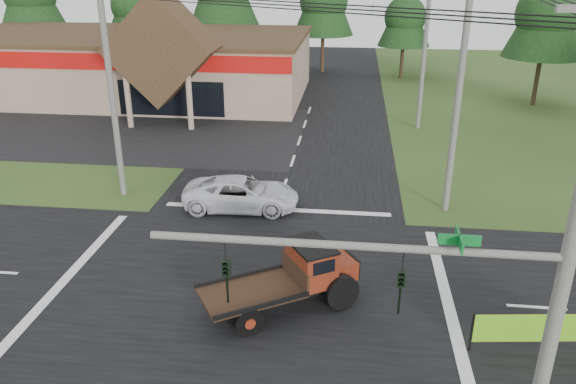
# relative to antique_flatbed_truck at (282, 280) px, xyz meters

# --- Properties ---
(ground) EXTENTS (120.00, 120.00, 0.00)m
(ground) POSITION_rel_antique_flatbed_truck_xyz_m (-1.31, 1.05, -1.13)
(ground) COLOR #284318
(ground) RESTS_ON ground
(road_ns) EXTENTS (12.00, 120.00, 0.02)m
(road_ns) POSITION_rel_antique_flatbed_truck_xyz_m (-1.31, 1.05, -1.12)
(road_ns) COLOR black
(road_ns) RESTS_ON ground
(road_ew) EXTENTS (120.00, 12.00, 0.02)m
(road_ew) POSITION_rel_antique_flatbed_truck_xyz_m (-1.31, 1.05, -1.12)
(road_ew) COLOR black
(road_ew) RESTS_ON ground
(parking_apron) EXTENTS (28.00, 14.00, 0.02)m
(parking_apron) POSITION_rel_antique_flatbed_truck_xyz_m (-15.31, 20.05, -1.12)
(parking_apron) COLOR black
(parking_apron) RESTS_ON ground
(cvs_building) EXTENTS (30.40, 18.20, 9.19)m
(cvs_building) POSITION_rel_antique_flatbed_truck_xyz_m (-17.01, 30.62, 1.64)
(cvs_building) COLOR gray
(cvs_building) RESTS_ON ground
(traffic_signal_mast) EXTENTS (8.12, 0.24, 7.00)m
(traffic_signal_mast) POSITION_rel_antique_flatbed_truck_xyz_m (4.51, -6.45, 3.29)
(traffic_signal_mast) COLOR #595651
(traffic_signal_mast) RESTS_ON ground
(utility_pole_nr) EXTENTS (2.00, 0.30, 11.00)m
(utility_pole_nr) POSITION_rel_antique_flatbed_truck_xyz_m (6.19, -6.45, 4.50)
(utility_pole_nr) COLOR #595651
(utility_pole_nr) RESTS_ON ground
(utility_pole_nw) EXTENTS (2.00, 0.30, 10.50)m
(utility_pole_nw) POSITION_rel_antique_flatbed_truck_xyz_m (-9.31, 9.05, 4.25)
(utility_pole_nw) COLOR #595651
(utility_pole_nw) RESTS_ON ground
(utility_pole_ne) EXTENTS (2.00, 0.30, 11.50)m
(utility_pole_ne) POSITION_rel_antique_flatbed_truck_xyz_m (6.69, 9.05, 4.76)
(utility_pole_ne) COLOR #595651
(utility_pole_ne) RESTS_ON ground
(utility_pole_n) EXTENTS (2.00, 0.30, 11.20)m
(utility_pole_n) POSITION_rel_antique_flatbed_truck_xyz_m (6.69, 23.05, 4.60)
(utility_pole_n) COLOR #595651
(utility_pole_n) RESTS_ON ground
(tree_row_b) EXTENTS (5.60, 5.60, 10.10)m
(tree_row_b) POSITION_rel_antique_flatbed_truck_xyz_m (-21.31, 43.05, 5.57)
(tree_row_b) COLOR #332316
(tree_row_b) RESTS_ON ground
(tree_row_e) EXTENTS (5.04, 5.04, 9.09)m
(tree_row_e) POSITION_rel_antique_flatbed_truck_xyz_m (6.69, 41.05, 4.90)
(tree_row_e) COLOR #332316
(tree_row_e) RESTS_ON ground
(tree_side_ne) EXTENTS (6.16, 6.16, 11.11)m
(tree_side_ne) POSITION_rel_antique_flatbed_truck_xyz_m (16.69, 31.05, 6.24)
(tree_side_ne) COLOR #332316
(tree_side_ne) RESTS_ON ground
(antique_flatbed_truck) EXTENTS (5.70, 4.62, 2.27)m
(antique_flatbed_truck) POSITION_rel_antique_flatbed_truck_xyz_m (0.00, 0.00, 0.00)
(antique_flatbed_truck) COLOR #611D0D
(antique_flatbed_truck) RESTS_ON ground
(roadside_banner) EXTENTS (3.93, 0.62, 1.35)m
(roadside_banner) POSITION_rel_antique_flatbed_truck_xyz_m (7.88, -1.32, -0.46)
(roadside_banner) COLOR #61AF17
(roadside_banner) RESTS_ON ground
(white_pickup) EXTENTS (5.57, 2.78, 1.52)m
(white_pickup) POSITION_rel_antique_flatbed_truck_xyz_m (-3.00, 8.06, -0.38)
(white_pickup) COLOR silver
(white_pickup) RESTS_ON ground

